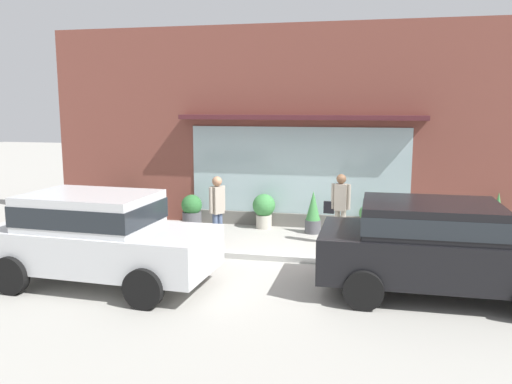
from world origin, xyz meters
The scene contains 14 objects.
ground_plane centered at (0.00, 0.00, 0.00)m, with size 60.00×60.00×0.00m, color #9E9B93.
curb_strip centered at (0.00, -0.20, 0.06)m, with size 14.00×0.24×0.12m, color #B2B2AD.
storefront centered at (0.00, 3.19, 2.60)m, with size 14.00×0.81×5.31m.
fire_hydrant centered at (1.93, 0.96, 0.39)m, with size 0.40×0.36×0.80m.
pedestrian_with_handbag centered at (1.18, 1.33, 0.96)m, with size 0.62×0.23×1.67m.
pedestrian_passerby centered at (-1.49, 0.40, 0.96)m, with size 0.31×0.38×1.66m.
parked_car_silver centered at (-2.91, -2.37, 0.95)m, with size 4.15×2.11×1.67m.
parked_car_black centered at (3.02, -1.63, 0.92)m, with size 4.09×2.13×1.62m.
potted_plant_by_entrance centered at (-2.82, 2.43, 0.44)m, with size 0.55×0.55×0.86m.
potted_plant_near_hydrant centered at (1.78, 2.73, 0.37)m, with size 0.39×0.39×0.70m.
potted_plant_doorstep centered at (0.45, 2.36, 0.52)m, with size 0.41×0.41×1.09m.
potted_plant_window_right centered at (-4.88, 2.42, 0.53)m, with size 0.70×0.70×0.95m.
potted_plant_window_center centered at (-0.88, 2.61, 0.52)m, with size 0.60×0.60×0.92m.
potted_plant_low_front centered at (4.89, 2.70, 0.56)m, with size 0.43×0.43×1.16m.
Camera 1 is at (1.90, -10.82, 3.24)m, focal length 37.14 mm.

